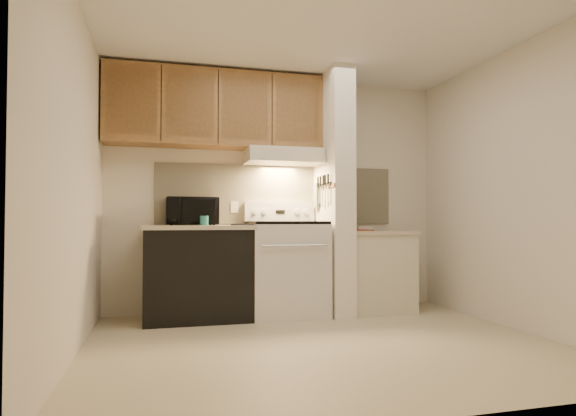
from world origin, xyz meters
name	(u,v)px	position (x,y,z in m)	size (l,w,h in m)	color
floor	(323,343)	(0.00, 0.00, 0.00)	(3.60, 3.60, 0.00)	beige
ceiling	(322,25)	(0.00, 0.00, 2.50)	(3.60, 3.60, 0.00)	white
wall_back	(278,194)	(0.00, 1.50, 1.25)	(3.60, 0.02, 2.50)	silver
wall_left	(75,178)	(-1.80, 0.00, 1.25)	(0.02, 3.00, 2.50)	silver
wall_right	(517,187)	(1.80, 0.00, 1.25)	(0.02, 3.00, 2.50)	silver
backsplash	(278,195)	(0.00, 1.49, 1.24)	(2.60, 0.02, 0.63)	beige
range_body	(286,270)	(0.00, 1.16, 0.46)	(0.76, 0.65, 0.92)	silver
oven_window	(294,269)	(0.00, 0.84, 0.50)	(0.50, 0.01, 0.30)	black
oven_handle	(295,246)	(0.00, 0.80, 0.72)	(0.02, 0.02, 0.65)	silver
cooktop	(286,223)	(0.00, 1.16, 0.94)	(0.74, 0.64, 0.03)	black
range_backguard	(279,212)	(0.00, 1.44, 1.05)	(0.76, 0.08, 0.20)	silver
range_display	(280,212)	(0.00, 1.40, 1.05)	(0.10, 0.01, 0.04)	black
range_knob_left_outer	(255,212)	(-0.28, 1.40, 1.05)	(0.05, 0.05, 0.02)	silver
range_knob_left_inner	(264,212)	(-0.18, 1.40, 1.05)	(0.05, 0.05, 0.02)	silver
range_knob_right_inner	(297,212)	(0.18, 1.40, 1.05)	(0.05, 0.05, 0.02)	silver
range_knob_right_outer	(306,212)	(0.28, 1.40, 1.05)	(0.05, 0.05, 0.02)	silver
dishwasher_front	(198,274)	(-0.88, 1.17, 0.43)	(1.00, 0.63, 0.87)	black
left_countertop	(198,227)	(-0.88, 1.17, 0.89)	(1.04, 0.67, 0.04)	beige
spoon_rest	(242,225)	(-0.48, 0.97, 0.92)	(0.21, 0.07, 0.01)	black
teal_jar	(204,221)	(-0.83, 1.06, 0.96)	(0.08, 0.08, 0.09)	#226A69
outlet	(235,207)	(-0.48, 1.48, 1.10)	(0.08, 0.01, 0.12)	beige
microwave	(192,211)	(-0.93, 1.31, 1.05)	(0.50, 0.34, 0.28)	black
partition_pillar	(334,192)	(0.51, 1.15, 1.25)	(0.22, 0.70, 2.50)	white
pillar_trim	(323,187)	(0.39, 1.15, 1.30)	(0.01, 0.70, 0.04)	olive
knife_strip	(324,185)	(0.39, 1.10, 1.32)	(0.02, 0.42, 0.04)	black
knife_blade_a	(328,194)	(0.38, 0.95, 1.22)	(0.01, 0.04, 0.16)	silver
knife_handle_a	(328,179)	(0.38, 0.94, 1.37)	(0.02, 0.02, 0.10)	black
knife_blade_b	(325,195)	(0.38, 1.02, 1.21)	(0.01, 0.04, 0.18)	silver
knife_handle_b	(325,180)	(0.38, 1.03, 1.37)	(0.02, 0.02, 0.10)	black
knife_blade_c	(323,197)	(0.38, 1.11, 1.20)	(0.01, 0.04, 0.20)	silver
knife_handle_c	(323,180)	(0.38, 1.09, 1.37)	(0.02, 0.02, 0.10)	black
knife_blade_d	(320,195)	(0.38, 1.18, 1.22)	(0.01, 0.04, 0.16)	silver
knife_handle_d	(321,181)	(0.38, 1.18, 1.37)	(0.02, 0.02, 0.10)	black
knife_blade_e	(318,197)	(0.38, 1.25, 1.21)	(0.01, 0.04, 0.18)	silver
knife_handle_e	(318,182)	(0.38, 1.26, 1.37)	(0.02, 0.02, 0.10)	black
oven_mitt	(316,196)	(0.38, 1.32, 1.22)	(0.03, 0.11, 0.26)	gray
right_cab_base	(375,272)	(0.97, 1.15, 0.40)	(0.70, 0.60, 0.81)	beige
right_countertop	(374,232)	(0.97, 1.15, 0.83)	(0.74, 0.64, 0.04)	beige
red_folder	(357,230)	(0.81, 1.25, 0.86)	(0.24, 0.33, 0.01)	#9B2C17
white_box	(363,228)	(0.92, 1.33, 0.87)	(0.16, 0.11, 0.04)	white
range_hood	(283,157)	(0.00, 1.28, 1.62)	(0.78, 0.44, 0.15)	beige
hood_lip	(288,158)	(0.00, 1.07, 1.58)	(0.78, 0.04, 0.06)	beige
upper_cabinets	(216,110)	(-0.69, 1.32, 2.08)	(2.18, 0.33, 0.77)	olive
cab_door_a	(131,101)	(-1.51, 1.17, 2.08)	(0.46, 0.01, 0.63)	olive
cab_gap_a	(161,103)	(-1.23, 1.16, 2.08)	(0.01, 0.01, 0.73)	black
cab_door_b	(190,105)	(-0.96, 1.17, 2.08)	(0.46, 0.01, 0.63)	olive
cab_gap_b	(218,106)	(-0.69, 1.16, 2.08)	(0.01, 0.01, 0.73)	black
cab_door_c	(245,108)	(-0.42, 1.17, 2.08)	(0.46, 0.01, 0.63)	olive
cab_gap_c	(272,109)	(-0.14, 1.16, 2.08)	(0.01, 0.01, 0.73)	black
cab_door_d	(298,111)	(0.13, 1.17, 2.08)	(0.46, 0.01, 0.63)	olive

